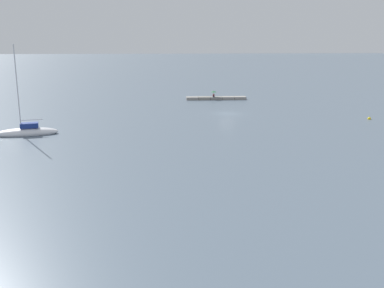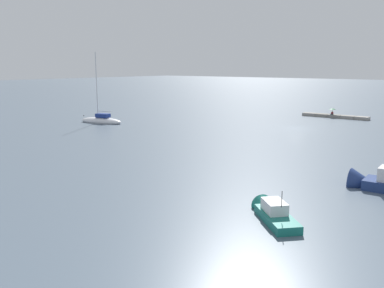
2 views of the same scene
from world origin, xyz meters
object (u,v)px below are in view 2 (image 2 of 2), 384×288
Objects in this scene: person_seated_maroon_left at (332,113)px; umbrella_open_green at (333,109)px; sailboat_white_near at (101,121)px; motorboat_teal_near at (272,214)px.

umbrella_open_green reaches higher than person_seated_maroon_left.
motorboat_teal_near is at bearing -129.43° from sailboat_white_near.
person_seated_maroon_left is 0.15× the size of motorboat_teal_near.
sailboat_white_near reaches higher than motorboat_teal_near.
motorboat_teal_near is (-16.08, 56.43, -1.39)m from umbrella_open_green.
umbrella_open_green is at bearing 58.55° from motorboat_teal_near.
umbrella_open_green is 0.26× the size of motorboat_teal_near.
motorboat_teal_near reaches higher than person_seated_maroon_left.
umbrella_open_green is 44.50m from sailboat_white_near.
umbrella_open_green is at bearing -89.36° from person_seated_maroon_left.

